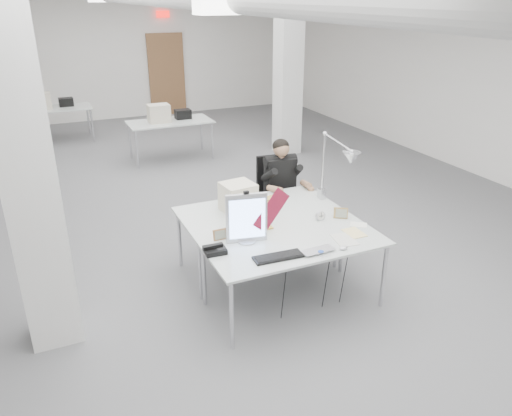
{
  "coord_description": "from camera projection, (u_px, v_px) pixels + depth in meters",
  "views": [
    {
      "loc": [
        -2.17,
        -6.39,
        3.03
      ],
      "look_at": [
        -0.2,
        -2.0,
        0.96
      ],
      "focal_mm": 35.0,
      "sensor_mm": 36.0,
      "label": 1
    }
  ],
  "objects": [
    {
      "name": "room_shell",
      "position": [
        208.0,
        100.0,
        6.83
      ],
      "size": [
        10.04,
        14.04,
        3.24
      ],
      "color": "#5B5B5E",
      "rests_on": "ground"
    },
    {
      "name": "desk_main",
      "position": [
        295.0,
        243.0,
        4.98
      ],
      "size": [
        1.8,
        0.9,
        0.02
      ],
      "primitive_type": "cube",
      "color": "silver",
      "rests_on": "room_shell"
    },
    {
      "name": "desk_second",
      "position": [
        258.0,
        210.0,
        5.74
      ],
      "size": [
        1.8,
        0.9,
        0.02
      ],
      "primitive_type": "cube",
      "color": "silver",
      "rests_on": "room_shell"
    },
    {
      "name": "bg_desk_a",
      "position": [
        170.0,
        122.0,
        9.67
      ],
      "size": [
        1.6,
        0.8,
        0.02
      ],
      "primitive_type": "cube",
      "color": "silver",
      "rests_on": "room_shell"
    },
    {
      "name": "bg_desk_b",
      "position": [
        53.0,
        109.0,
        10.76
      ],
      "size": [
        1.6,
        0.8,
        0.02
      ],
      "primitive_type": "cube",
      "color": "silver",
      "rests_on": "room_shell"
    },
    {
      "name": "office_chair",
      "position": [
        279.0,
        194.0,
        6.63
      ],
      "size": [
        0.63,
        0.63,
        1.17
      ],
      "primitive_type": null,
      "rotation": [
        0.0,
        0.0,
        -0.1
      ],
      "color": "black",
      "rests_on": "room_shell"
    },
    {
      "name": "seated_person",
      "position": [
        281.0,
        172.0,
        6.46
      ],
      "size": [
        0.49,
        0.58,
        0.81
      ],
      "primitive_type": null,
      "rotation": [
        0.0,
        0.0,
        -0.1
      ],
      "color": "black",
      "rests_on": "office_chair"
    },
    {
      "name": "monitor",
      "position": [
        246.0,
        218.0,
        4.88
      ],
      "size": [
        0.41,
        0.12,
        0.51
      ],
      "primitive_type": "cube",
      "rotation": [
        0.0,
        0.0,
        -0.21
      ],
      "color": "#B3B2B7",
      "rests_on": "desk_main"
    },
    {
      "name": "pennant",
      "position": [
        271.0,
        210.0,
        4.93
      ],
      "size": [
        0.43,
        0.06,
        0.46
      ],
      "primitive_type": "cube",
      "rotation": [
        0.0,
        -0.87,
        0.12
      ],
      "color": "maroon",
      "rests_on": "monitor"
    },
    {
      "name": "keyboard",
      "position": [
        278.0,
        257.0,
        4.66
      ],
      "size": [
        0.48,
        0.19,
        0.02
      ],
      "primitive_type": "cube",
      "rotation": [
        0.0,
        0.0,
        -0.06
      ],
      "color": "black",
      "rests_on": "desk_main"
    },
    {
      "name": "laptop",
      "position": [
        321.0,
        253.0,
        4.73
      ],
      "size": [
        0.34,
        0.23,
        0.03
      ],
      "primitive_type": "imported",
      "rotation": [
        0.0,
        0.0,
        0.04
      ],
      "color": "silver",
      "rests_on": "desk_main"
    },
    {
      "name": "mouse",
      "position": [
        344.0,
        248.0,
        4.81
      ],
      "size": [
        0.09,
        0.06,
        0.04
      ],
      "primitive_type": "ellipsoid",
      "rotation": [
        0.0,
        0.0,
        0.06
      ],
      "color": "silver",
      "rests_on": "desk_main"
    },
    {
      "name": "bankers_lamp",
      "position": [
        265.0,
        214.0,
        5.19
      ],
      "size": [
        0.3,
        0.18,
        0.32
      ],
      "primitive_type": null,
      "rotation": [
        0.0,
        0.0,
        0.23
      ],
      "color": "#D08A41",
      "rests_on": "desk_main"
    },
    {
      "name": "desk_phone",
      "position": [
        215.0,
        250.0,
        4.76
      ],
      "size": [
        0.21,
        0.2,
        0.05
      ],
      "primitive_type": "cube",
      "rotation": [
        0.0,
        0.0,
        -0.06
      ],
      "color": "black",
      "rests_on": "desk_main"
    },
    {
      "name": "picture_frame_left",
      "position": [
        220.0,
        234.0,
        5.0
      ],
      "size": [
        0.14,
        0.04,
        0.11
      ],
      "primitive_type": "cube",
      "rotation": [
        -0.21,
        0.0,
        0.0
      ],
      "color": "#B57C4E",
      "rests_on": "desk_main"
    },
    {
      "name": "picture_frame_right",
      "position": [
        341.0,
        213.0,
        5.47
      ],
      "size": [
        0.15,
        0.12,
        0.12
      ],
      "primitive_type": "cube",
      "rotation": [
        -0.21,
        0.0,
        -0.57
      ],
      "color": "#A48146",
      "rests_on": "desk_main"
    },
    {
      "name": "desk_clock",
      "position": [
        320.0,
        216.0,
        5.43
      ],
      "size": [
        0.11,
        0.04,
        0.11
      ],
      "primitive_type": "cylinder",
      "rotation": [
        1.57,
        0.0,
        -0.02
      ],
      "color": "#B6B5BA",
      "rests_on": "desk_main"
    },
    {
      "name": "paper_stack_a",
      "position": [
        345.0,
        240.0,
        5.01
      ],
      "size": [
        0.25,
        0.32,
        0.01
      ],
      "primitive_type": "cube",
      "rotation": [
        0.0,
        0.0,
        -0.15
      ],
      "color": "beige",
      "rests_on": "desk_main"
    },
    {
      "name": "paper_stack_b",
      "position": [
        354.0,
        233.0,
        5.15
      ],
      "size": [
        0.18,
        0.24,
        0.01
      ],
      "primitive_type": "cube",
      "rotation": [
        0.0,
        0.0,
        -0.01
      ],
      "color": "#F1DB90",
      "rests_on": "desk_main"
    },
    {
      "name": "paper_stack_c",
      "position": [
        358.0,
        225.0,
        5.33
      ],
      "size": [
        0.22,
        0.21,
        0.01
      ],
      "primitive_type": "cube",
      "rotation": [
        0.0,
        0.0,
        -0.66
      ],
      "color": "white",
      "rests_on": "desk_main"
    },
    {
      "name": "beige_monitor",
      "position": [
        238.0,
        197.0,
        5.62
      ],
      "size": [
        0.38,
        0.37,
        0.33
      ],
      "primitive_type": "cube",
      "rotation": [
        0.0,
        0.0,
        0.12
      ],
      "color": "beige",
      "rests_on": "desk_second"
    },
    {
      "name": "architect_lamp",
      "position": [
        335.0,
        171.0,
        5.64
      ],
      "size": [
        0.32,
        0.7,
        0.87
      ],
      "primitive_type": null,
      "rotation": [
        0.0,
        0.0,
        0.13
      ],
      "color": "silver",
      "rests_on": "desk_second"
    }
  ]
}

